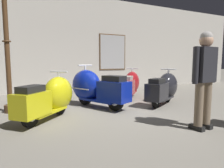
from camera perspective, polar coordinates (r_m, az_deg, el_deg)
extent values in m
plane|color=slate|center=(4.70, 2.38, -8.20)|extent=(60.00, 60.00, 0.00)
cube|color=#ADA89E|center=(8.35, -10.57, 11.58)|extent=(18.00, 0.20, 3.91)
cube|color=brown|center=(8.78, 0.19, 9.36)|extent=(1.26, 0.03, 1.56)
cube|color=#9E9E9E|center=(8.76, 0.24, 9.36)|extent=(1.18, 0.01, 1.48)
cylinder|color=black|center=(4.62, -15.02, -6.14)|extent=(0.33, 0.35, 0.40)
cylinder|color=silver|center=(4.62, -15.02, -6.14)|extent=(0.19, 0.20, 0.18)
cylinder|color=black|center=(3.88, -22.85, -8.81)|extent=(0.33, 0.35, 0.40)
cylinder|color=silver|center=(3.88, -22.85, -8.81)|extent=(0.19, 0.20, 0.18)
cube|color=gold|center=(4.24, -18.57, -7.64)|extent=(0.92, 0.94, 0.05)
ellipsoid|color=gold|center=(4.52, -15.47, -2.72)|extent=(0.96, 0.97, 0.76)
cube|color=gold|center=(3.86, -22.60, -5.51)|extent=(0.76, 0.77, 0.44)
cube|color=black|center=(3.82, -22.78, -1.38)|extent=(0.53, 0.54, 0.12)
sphere|color=silver|center=(4.73, -13.65, 0.28)|extent=(0.15, 0.15, 0.15)
cylinder|color=silver|center=(4.51, -15.39, 1.73)|extent=(0.04, 0.04, 0.28)
cylinder|color=silver|center=(4.50, -15.45, 3.52)|extent=(0.34, 0.33, 0.03)
cube|color=silver|center=(4.68, -18.06, -3.13)|extent=(0.47, 0.50, 0.02)
cylinder|color=black|center=(5.49, -7.94, -3.72)|extent=(0.28, 0.45, 0.45)
cylinder|color=silver|center=(5.49, -7.94, -3.72)|extent=(0.19, 0.23, 0.20)
cylinder|color=black|center=(4.78, 1.02, -5.17)|extent=(0.28, 0.45, 0.45)
cylinder|color=silver|center=(4.78, 1.02, -5.17)|extent=(0.19, 0.23, 0.20)
cube|color=navy|center=(5.13, -3.78, -4.65)|extent=(0.84, 1.15, 0.06)
ellipsoid|color=navy|center=(5.41, -7.58, -0.41)|extent=(0.95, 1.11, 0.86)
cube|color=navy|center=(4.77, 0.59, -2.16)|extent=(0.75, 0.89, 0.50)
cube|color=black|center=(4.73, 0.60, 1.64)|extent=(0.53, 0.63, 0.14)
sphere|color=silver|center=(5.62, -9.88, 2.23)|extent=(0.17, 0.17, 0.17)
cylinder|color=silver|center=(5.40, -7.90, 3.78)|extent=(0.05, 0.05, 0.32)
cylinder|color=silver|center=(5.39, -7.92, 5.47)|extent=(0.46, 0.25, 0.04)
cube|color=silver|center=(5.22, -9.86, -1.32)|extent=(0.35, 0.69, 0.03)
cylinder|color=black|center=(7.01, 5.93, -1.73)|extent=(0.32, 0.35, 0.40)
cylinder|color=silver|center=(7.01, 5.93, -1.73)|extent=(0.19, 0.20, 0.18)
cylinder|color=black|center=(6.09, 4.41, -2.95)|extent=(0.32, 0.35, 0.40)
cylinder|color=silver|center=(6.09, 4.41, -2.95)|extent=(0.19, 0.20, 0.18)
cube|color=maroon|center=(6.55, 5.22, -2.47)|extent=(0.89, 0.95, 0.05)
ellipsoid|color=maroon|center=(6.92, 5.88, 0.53)|extent=(0.94, 0.97, 0.76)
cube|color=maroon|center=(6.09, 4.50, -0.86)|extent=(0.74, 0.77, 0.44)
cube|color=gray|center=(6.06, 4.52, 1.75)|extent=(0.52, 0.54, 0.12)
sphere|color=silver|center=(7.18, 6.28, 2.41)|extent=(0.15, 0.15, 0.15)
cylinder|color=silver|center=(6.93, 5.96, 3.42)|extent=(0.04, 0.04, 0.28)
cylinder|color=silver|center=(6.92, 5.97, 4.57)|extent=(0.35, 0.31, 0.03)
cube|color=silver|center=(6.98, 3.83, 0.19)|extent=(0.45, 0.51, 0.02)
cylinder|color=black|center=(6.09, 16.13, -3.15)|extent=(0.39, 0.28, 0.40)
cylinder|color=silver|center=(6.09, 16.13, -3.15)|extent=(0.21, 0.18, 0.18)
cylinder|color=black|center=(5.20, 12.81, -4.66)|extent=(0.39, 0.28, 0.40)
cylinder|color=silver|center=(5.20, 12.81, -4.66)|extent=(0.21, 0.18, 0.18)
cube|color=black|center=(5.65, 14.60, -4.05)|extent=(1.01, 0.80, 0.05)
ellipsoid|color=black|center=(6.00, 16.07, -0.50)|extent=(1.00, 0.89, 0.77)
cube|color=black|center=(5.20, 13.03, -2.18)|extent=(0.80, 0.70, 0.44)
cube|color=black|center=(5.17, 13.11, 0.92)|extent=(0.56, 0.49, 0.12)
sphere|color=silver|center=(6.25, 16.94, 1.68)|extent=(0.15, 0.15, 0.15)
cylinder|color=silver|center=(6.00, 16.26, 2.87)|extent=(0.04, 0.04, 0.28)
cylinder|color=silver|center=(6.00, 16.30, 4.22)|extent=(0.25, 0.40, 0.03)
cube|color=silver|center=(6.09, 13.75, -0.82)|extent=(0.59, 0.36, 0.02)
cylinder|color=#472D19|center=(5.24, -27.66, -6.41)|extent=(0.28, 0.28, 0.18)
cylinder|color=#472D19|center=(5.14, -28.50, 9.47)|extent=(0.11, 0.11, 2.70)
torus|color=#472D19|center=(5.15, -28.58, 10.97)|extent=(0.19, 0.19, 0.04)
cube|color=black|center=(3.98, 25.57, -10.94)|extent=(0.13, 0.28, 0.08)
cylinder|color=#72604C|center=(3.86, 26.15, -4.40)|extent=(0.14, 0.14, 0.85)
cube|color=black|center=(3.80, 23.62, -11.66)|extent=(0.13, 0.28, 0.08)
cylinder|color=#72604C|center=(3.68, 24.21, -4.82)|extent=(0.14, 0.14, 0.85)
cube|color=#232328|center=(3.71, 25.67, 5.15)|extent=(0.41, 0.24, 0.60)
cylinder|color=#232328|center=(3.91, 27.65, 4.93)|extent=(0.09, 0.09, 0.62)
cylinder|color=#232328|center=(3.51, 23.46, 5.05)|extent=(0.09, 0.09, 0.62)
sphere|color=tan|center=(3.73, 25.98, 11.41)|extent=(0.23, 0.23, 0.23)
sphere|color=gray|center=(3.73, 26.02, 12.19)|extent=(0.21, 0.21, 0.21)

